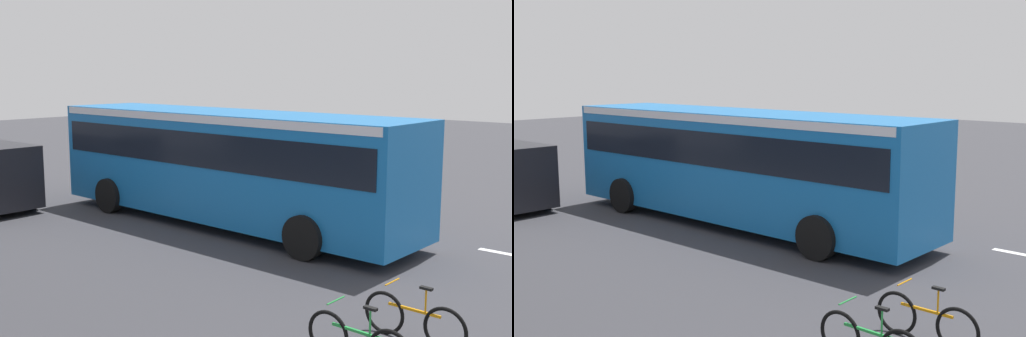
{
  "view_description": "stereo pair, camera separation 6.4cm",
  "coord_description": "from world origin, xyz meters",
  "views": [
    {
      "loc": [
        -12.74,
        12.44,
        4.25
      ],
      "look_at": [
        -1.41,
        -0.39,
        1.6
      ],
      "focal_mm": 44.4,
      "sensor_mm": 36.0,
      "label": 1
    },
    {
      "loc": [
        -12.78,
        12.4,
        4.25
      ],
      "look_at": [
        -1.41,
        -0.39,
        1.6
      ],
      "focal_mm": 44.4,
      "sensor_mm": 36.0,
      "label": 2
    }
  ],
  "objects": [
    {
      "name": "traffic_sign",
      "position": [
        -0.73,
        -2.53,
        1.89
      ],
      "size": [
        0.08,
        0.6,
        2.8
      ],
      "color": "slate",
      "rests_on": "ground"
    },
    {
      "name": "lane_dash_left",
      "position": [
        -4.0,
        -2.21,
        0.0
      ],
      "size": [
        2.0,
        0.2,
        0.01
      ],
      "primitive_type": "cube",
      "color": "silver",
      "rests_on": "ground"
    },
    {
      "name": "lane_dash_rightmost",
      "position": [
        8.0,
        -2.21,
        0.0
      ],
      "size": [
        2.0,
        0.2,
        0.01
      ],
      "primitive_type": "cube",
      "color": "silver",
      "rests_on": "ground"
    },
    {
      "name": "ground",
      "position": [
        0.0,
        0.0,
        0.0
      ],
      "size": [
        80.0,
        80.0,
        0.0
      ],
      "primitive_type": "plane",
      "color": "#38383D"
    },
    {
      "name": "bicycle_orange",
      "position": [
        -8.34,
        3.71,
        0.37
      ],
      "size": [
        1.77,
        0.44,
        0.96
      ],
      "color": "black",
      "rests_on": "ground"
    },
    {
      "name": "city_bus",
      "position": [
        -0.67,
        0.04,
        1.88
      ],
      "size": [
        11.54,
        2.85,
        3.15
      ],
      "color": "#196BB7",
      "rests_on": "ground"
    },
    {
      "name": "lane_dash_centre",
      "position": [
        0.0,
        -2.21,
        0.0
      ],
      "size": [
        2.0,
        0.2,
        0.01
      ],
      "primitive_type": "cube",
      "color": "silver",
      "rests_on": "ground"
    },
    {
      "name": "lane_dash_right",
      "position": [
        4.0,
        -2.21,
        0.0
      ],
      "size": [
        2.0,
        0.2,
        0.01
      ],
      "primitive_type": "cube",
      "color": "silver",
      "rests_on": "ground"
    }
  ]
}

